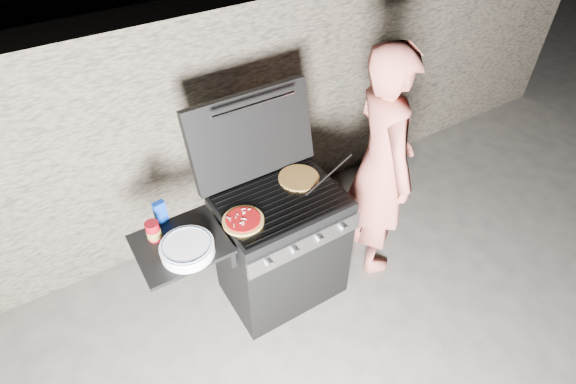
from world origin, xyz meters
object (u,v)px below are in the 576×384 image
pizza_topped (243,220)px  person (381,166)px  sauce_jar (153,231)px  gas_grill (250,263)px

pizza_topped → person: size_ratio=0.14×
pizza_topped → person: 1.06m
sauce_jar → gas_grill: bearing=-11.7°
sauce_jar → person: bearing=-6.0°
gas_grill → pizza_topped: (-0.04, -0.05, 0.47)m
pizza_topped → gas_grill: bearing=49.0°
pizza_topped → person: bearing=-0.3°
sauce_jar → person: person is taller
gas_grill → person: person is taller
gas_grill → sauce_jar: 0.74m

